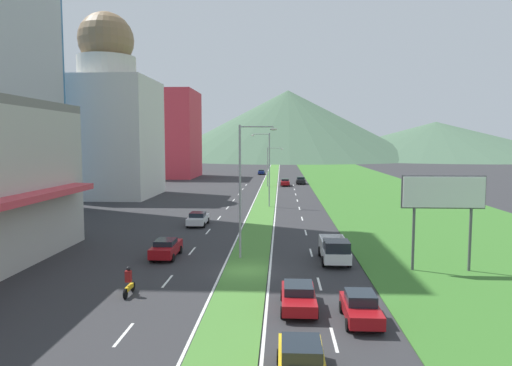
# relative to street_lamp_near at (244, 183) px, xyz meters

# --- Properties ---
(ground_plane) EXTENTS (600.00, 600.00, 0.00)m
(ground_plane) POSITION_rel_street_lamp_near_xyz_m (0.45, -3.76, -6.09)
(ground_plane) COLOR #2D2D30
(grass_median) EXTENTS (3.20, 240.00, 0.06)m
(grass_median) POSITION_rel_street_lamp_near_xyz_m (0.45, 56.24, -6.06)
(grass_median) COLOR #477F33
(grass_median) RESTS_ON ground_plane
(grass_verge_right) EXTENTS (24.00, 240.00, 0.06)m
(grass_verge_right) POSITION_rel_street_lamp_near_xyz_m (21.05, 56.24, -6.06)
(grass_verge_right) COLOR #387028
(grass_verge_right) RESTS_ON ground_plane
(lane_dash_left_1) EXTENTS (0.16, 2.80, 0.01)m
(lane_dash_left_1) POSITION_rel_street_lamp_near_xyz_m (-4.65, -15.10, -6.08)
(lane_dash_left_1) COLOR silver
(lane_dash_left_1) RESTS_ON ground_plane
(lane_dash_left_2) EXTENTS (0.16, 2.80, 0.01)m
(lane_dash_left_2) POSITION_rel_street_lamp_near_xyz_m (-4.65, -6.43, -6.08)
(lane_dash_left_2) COLOR silver
(lane_dash_left_2) RESTS_ON ground_plane
(lane_dash_left_3) EXTENTS (0.16, 2.80, 0.01)m
(lane_dash_left_3) POSITION_rel_street_lamp_near_xyz_m (-4.65, 2.24, -6.08)
(lane_dash_left_3) COLOR silver
(lane_dash_left_3) RESTS_ON ground_plane
(lane_dash_left_4) EXTENTS (0.16, 2.80, 0.01)m
(lane_dash_left_4) POSITION_rel_street_lamp_near_xyz_m (-4.65, 10.90, -6.08)
(lane_dash_left_4) COLOR silver
(lane_dash_left_4) RESTS_ON ground_plane
(lane_dash_left_5) EXTENTS (0.16, 2.80, 0.01)m
(lane_dash_left_5) POSITION_rel_street_lamp_near_xyz_m (-4.65, 19.57, -6.08)
(lane_dash_left_5) COLOR silver
(lane_dash_left_5) RESTS_ON ground_plane
(lane_dash_left_6) EXTENTS (0.16, 2.80, 0.01)m
(lane_dash_left_6) POSITION_rel_street_lamp_near_xyz_m (-4.65, 28.23, -6.08)
(lane_dash_left_6) COLOR silver
(lane_dash_left_6) RESTS_ON ground_plane
(lane_dash_left_7) EXTENTS (0.16, 2.80, 0.01)m
(lane_dash_left_7) POSITION_rel_street_lamp_near_xyz_m (-4.65, 36.90, -6.08)
(lane_dash_left_7) COLOR silver
(lane_dash_left_7) RESTS_ON ground_plane
(lane_dash_left_8) EXTENTS (0.16, 2.80, 0.01)m
(lane_dash_left_8) POSITION_rel_street_lamp_near_xyz_m (-4.65, 45.56, -6.08)
(lane_dash_left_8) COLOR silver
(lane_dash_left_8) RESTS_ON ground_plane
(lane_dash_left_9) EXTENTS (0.16, 2.80, 0.01)m
(lane_dash_left_9) POSITION_rel_street_lamp_near_xyz_m (-4.65, 54.23, -6.08)
(lane_dash_left_9) COLOR silver
(lane_dash_left_9) RESTS_ON ground_plane
(lane_dash_left_10) EXTENTS (0.16, 2.80, 0.01)m
(lane_dash_left_10) POSITION_rel_street_lamp_near_xyz_m (-4.65, 62.90, -6.08)
(lane_dash_left_10) COLOR silver
(lane_dash_left_10) RESTS_ON ground_plane
(lane_dash_right_1) EXTENTS (0.16, 2.80, 0.01)m
(lane_dash_right_1) POSITION_rel_street_lamp_near_xyz_m (5.55, -15.10, -6.08)
(lane_dash_right_1) COLOR silver
(lane_dash_right_1) RESTS_ON ground_plane
(lane_dash_right_2) EXTENTS (0.16, 2.80, 0.01)m
(lane_dash_right_2) POSITION_rel_street_lamp_near_xyz_m (5.55, -6.43, -6.08)
(lane_dash_right_2) COLOR silver
(lane_dash_right_2) RESTS_ON ground_plane
(lane_dash_right_3) EXTENTS (0.16, 2.80, 0.01)m
(lane_dash_right_3) POSITION_rel_street_lamp_near_xyz_m (5.55, 2.24, -6.08)
(lane_dash_right_3) COLOR silver
(lane_dash_right_3) RESTS_ON ground_plane
(lane_dash_right_4) EXTENTS (0.16, 2.80, 0.01)m
(lane_dash_right_4) POSITION_rel_street_lamp_near_xyz_m (5.55, 10.90, -6.08)
(lane_dash_right_4) COLOR silver
(lane_dash_right_4) RESTS_ON ground_plane
(lane_dash_right_5) EXTENTS (0.16, 2.80, 0.01)m
(lane_dash_right_5) POSITION_rel_street_lamp_near_xyz_m (5.55, 19.57, -6.08)
(lane_dash_right_5) COLOR silver
(lane_dash_right_5) RESTS_ON ground_plane
(lane_dash_right_6) EXTENTS (0.16, 2.80, 0.01)m
(lane_dash_right_6) POSITION_rel_street_lamp_near_xyz_m (5.55, 28.23, -6.08)
(lane_dash_right_6) COLOR silver
(lane_dash_right_6) RESTS_ON ground_plane
(lane_dash_right_7) EXTENTS (0.16, 2.80, 0.01)m
(lane_dash_right_7) POSITION_rel_street_lamp_near_xyz_m (5.55, 36.90, -6.08)
(lane_dash_right_7) COLOR silver
(lane_dash_right_7) RESTS_ON ground_plane
(lane_dash_right_8) EXTENTS (0.16, 2.80, 0.01)m
(lane_dash_right_8) POSITION_rel_street_lamp_near_xyz_m (5.55, 45.56, -6.08)
(lane_dash_right_8) COLOR silver
(lane_dash_right_8) RESTS_ON ground_plane
(lane_dash_right_9) EXTENTS (0.16, 2.80, 0.01)m
(lane_dash_right_9) POSITION_rel_street_lamp_near_xyz_m (5.55, 54.23, -6.08)
(lane_dash_right_9) COLOR silver
(lane_dash_right_9) RESTS_ON ground_plane
(lane_dash_right_10) EXTENTS (0.16, 2.80, 0.01)m
(lane_dash_right_10) POSITION_rel_street_lamp_near_xyz_m (5.55, 62.90, -6.08)
(lane_dash_right_10) COLOR silver
(lane_dash_right_10) RESTS_ON ground_plane
(edge_line_median_left) EXTENTS (0.16, 240.00, 0.01)m
(edge_line_median_left) POSITION_rel_street_lamp_near_xyz_m (-1.30, 56.24, -6.08)
(edge_line_median_left) COLOR silver
(edge_line_median_left) RESTS_ON ground_plane
(edge_line_median_right) EXTENTS (0.16, 240.00, 0.01)m
(edge_line_median_right) POSITION_rel_street_lamp_near_xyz_m (2.20, 56.24, -6.08)
(edge_line_median_right) COLOR silver
(edge_line_median_right) RESTS_ON ground_plane
(domed_building) EXTENTS (15.41, 15.41, 30.94)m
(domed_building) POSITION_rel_street_lamp_near_xyz_m (-26.52, 41.33, 6.74)
(domed_building) COLOR silver
(domed_building) RESTS_ON ground_plane
(midrise_colored) EXTENTS (17.12, 17.12, 22.56)m
(midrise_colored) POSITION_rel_street_lamp_near_xyz_m (-27.95, 84.14, 5.19)
(midrise_colored) COLOR #D83847
(midrise_colored) RESTS_ON ground_plane
(hill_far_left) EXTENTS (203.26, 203.26, 25.75)m
(hill_far_left) POSITION_rel_street_lamp_near_xyz_m (-110.38, 259.34, 6.79)
(hill_far_left) COLOR #47664C
(hill_far_left) RESTS_ON ground_plane
(hill_far_center) EXTENTS (144.59, 144.59, 37.48)m
(hill_far_center) POSITION_rel_street_lamp_near_xyz_m (6.32, 222.16, 12.65)
(hill_far_center) COLOR #47664C
(hill_far_center) RESTS_ON ground_plane
(hill_far_right) EXTENTS (152.68, 152.68, 20.57)m
(hill_far_right) POSITION_rel_street_lamp_near_xyz_m (90.85, 234.26, 4.20)
(hill_far_right) COLOR #47664C
(hill_far_right) RESTS_ON ground_plane
(street_lamp_near) EXTENTS (3.02, 0.37, 10.72)m
(street_lamp_near) POSITION_rel_street_lamp_near_xyz_m (0.00, 0.00, 0.00)
(street_lamp_near) COLOR #99999E
(street_lamp_near) RESTS_ON ground_plane
(street_lamp_mid) EXTENTS (2.72, 0.33, 10.60)m
(street_lamp_mid) POSITION_rel_street_lamp_near_xyz_m (0.99, 29.61, -0.09)
(street_lamp_mid) COLOR #99999E
(street_lamp_mid) RESTS_ON ground_plane
(street_lamp_far) EXTENTS (3.33, 0.28, 8.19)m
(street_lamp_far) POSITION_rel_street_lamp_near_xyz_m (0.51, 59.21, -1.28)
(street_lamp_far) COLOR #99999E
(street_lamp_far) RESTS_ON ground_plane
(billboard_roadside) EXTENTS (5.95, 0.28, 7.00)m
(billboard_roadside) POSITION_rel_street_lamp_near_xyz_m (14.61, -2.92, -0.66)
(billboard_roadside) COLOR #4C4C51
(billboard_roadside) RESTS_ON ground_plane
(car_0) EXTENTS (1.93, 4.44, 1.51)m
(car_0) POSITION_rel_street_lamp_near_xyz_m (-6.34, -0.07, -5.30)
(car_0) COLOR maroon
(car_0) RESTS_ON ground_plane
(car_1) EXTENTS (2.01, 4.47, 1.40)m
(car_1) POSITION_rel_street_lamp_near_xyz_m (3.99, -11.11, -5.36)
(car_1) COLOR maroon
(car_1) RESTS_ON ground_plane
(car_2) EXTENTS (2.02, 4.66, 1.57)m
(car_2) POSITION_rel_street_lamp_near_xyz_m (7.26, 66.00, -5.29)
(car_2) COLOR black
(car_2) RESTS_ON ground_plane
(car_3) EXTENTS (1.96, 4.49, 1.53)m
(car_3) POSITION_rel_street_lamp_near_xyz_m (3.83, -19.02, -5.32)
(car_3) COLOR yellow
(car_3) RESTS_ON ground_plane
(car_4) EXTENTS (2.02, 4.56, 1.51)m
(car_4) POSITION_rel_street_lamp_near_xyz_m (-6.34, 14.35, -5.31)
(car_4) COLOR silver
(car_4) RESTS_ON ground_plane
(car_5) EXTENTS (1.92, 4.68, 1.37)m
(car_5) POSITION_rel_street_lamp_near_xyz_m (-2.76, 95.47, -5.37)
(car_5) COLOR navy
(car_5) RESTS_ON ground_plane
(car_6) EXTENTS (1.88, 4.04, 1.52)m
(car_6) POSITION_rel_street_lamp_near_xyz_m (7.18, -12.76, -5.33)
(car_6) COLOR maroon
(car_6) RESTS_ON ground_plane
(car_7) EXTENTS (1.97, 4.74, 1.49)m
(car_7) POSITION_rel_street_lamp_near_xyz_m (3.78, 61.53, -5.32)
(car_7) COLOR maroon
(car_7) RESTS_ON ground_plane
(pickup_truck_0) EXTENTS (2.18, 5.40, 2.00)m
(pickup_truck_0) POSITION_rel_street_lamp_near_xyz_m (7.17, -0.91, -5.10)
(pickup_truck_0) COLOR silver
(pickup_truck_0) RESTS_ON ground_plane
(motorcycle_rider) EXTENTS (0.36, 2.00, 1.80)m
(motorcycle_rider) POSITION_rel_street_lamp_near_xyz_m (-6.31, -9.34, -5.34)
(motorcycle_rider) COLOR black
(motorcycle_rider) RESTS_ON ground_plane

